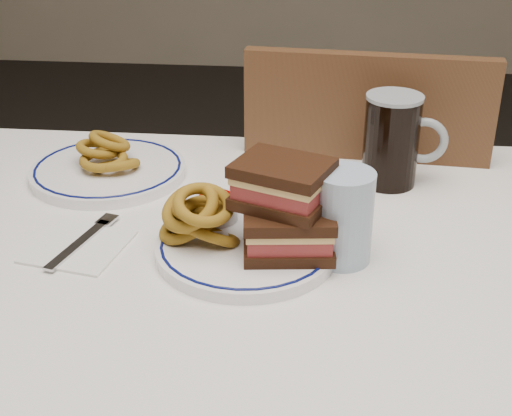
# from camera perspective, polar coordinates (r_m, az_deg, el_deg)

# --- Properties ---
(dining_table) EXTENTS (1.27, 0.87, 0.75)m
(dining_table) POSITION_cam_1_polar(r_m,az_deg,el_deg) (1.04, 0.85, -8.70)
(dining_table) COLOR white
(dining_table) RESTS_ON floor
(chair_far) EXTENTS (0.47, 0.47, 0.94)m
(chair_far) POSITION_cam_1_polar(r_m,az_deg,el_deg) (1.51, 8.21, -2.55)
(chair_far) COLOR #422515
(chair_far) RESTS_ON floor
(main_plate) EXTENTS (0.25, 0.25, 0.02)m
(main_plate) POSITION_cam_1_polar(r_m,az_deg,el_deg) (0.98, -0.79, -3.14)
(main_plate) COLOR white
(main_plate) RESTS_ON dining_table
(reuben_sandwich) EXTENTS (0.15, 0.13, 0.12)m
(reuben_sandwich) POSITION_cam_1_polar(r_m,az_deg,el_deg) (0.93, 2.37, 0.04)
(reuben_sandwich) COLOR black
(reuben_sandwich) RESTS_ON main_plate
(onion_rings_main) EXTENTS (0.13, 0.11, 0.11)m
(onion_rings_main) POSITION_cam_1_polar(r_m,az_deg,el_deg) (0.97, -4.67, -0.68)
(onion_rings_main) COLOR brown
(onion_rings_main) RESTS_ON main_plate
(ketchup_ramekin) EXTENTS (0.06, 0.06, 0.04)m
(ketchup_ramekin) POSITION_cam_1_polar(r_m,az_deg,el_deg) (1.03, -3.18, 0.12)
(ketchup_ramekin) COLOR silver
(ketchup_ramekin) RESTS_ON main_plate
(beer_mug) EXTENTS (0.14, 0.09, 0.15)m
(beer_mug) POSITION_cam_1_polar(r_m,az_deg,el_deg) (1.17, 10.93, 5.40)
(beer_mug) COLOR black
(beer_mug) RESTS_ON dining_table
(water_glass) EXTENTS (0.08, 0.08, 0.13)m
(water_glass) POSITION_cam_1_polar(r_m,az_deg,el_deg) (0.95, 6.95, -0.70)
(water_glass) COLOR #A2B7D1
(water_glass) RESTS_ON dining_table
(far_plate) EXTENTS (0.26, 0.26, 0.02)m
(far_plate) POSITION_cam_1_polar(r_m,az_deg,el_deg) (1.23, -11.72, 2.98)
(far_plate) COLOR white
(far_plate) RESTS_ON dining_table
(onion_rings_far) EXTENTS (0.12, 0.11, 0.08)m
(onion_rings_far) POSITION_cam_1_polar(r_m,az_deg,el_deg) (1.22, -11.82, 4.21)
(onion_rings_far) COLOR brown
(onion_rings_far) RESTS_ON far_plate
(napkin_fork) EXTENTS (0.15, 0.17, 0.01)m
(napkin_fork) POSITION_cam_1_polar(r_m,az_deg,el_deg) (1.03, -13.93, -2.91)
(napkin_fork) COLOR white
(napkin_fork) RESTS_ON dining_table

